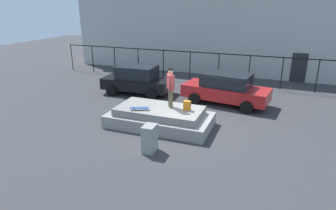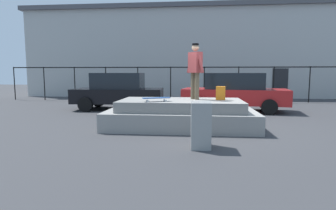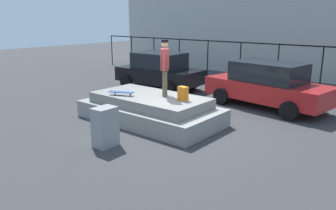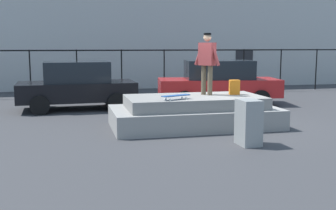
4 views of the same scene
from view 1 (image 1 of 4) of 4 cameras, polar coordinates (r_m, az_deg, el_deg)
ground_plane at (r=12.89m, az=2.49°, el=-4.47°), size 60.00×60.00×0.00m
concrete_ledge at (r=12.94m, az=-1.66°, el=-2.46°), size 4.59×2.32×0.86m
skateboarder at (r=12.52m, az=0.51°, el=3.95°), size 0.58×0.76×1.74m
skateboard at (r=12.51m, az=-5.63°, el=-0.56°), size 0.82×0.49×0.12m
backpack at (r=12.42m, az=3.77°, el=-0.11°), size 0.30×0.24×0.42m
car_black_sedan_near at (r=17.56m, az=-6.05°, el=4.98°), size 4.14×2.23×1.70m
car_red_sedan_mid at (r=15.92m, az=11.28°, el=3.19°), size 4.76×2.51×1.69m
utility_box at (r=10.72m, az=-3.62°, el=-6.61°), size 0.46×0.61×1.04m
fence_row at (r=19.85m, az=9.96°, el=8.12°), size 24.06×0.06×2.08m
warehouse_building at (r=26.28m, az=13.26°, el=14.58°), size 25.85×9.26×6.37m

